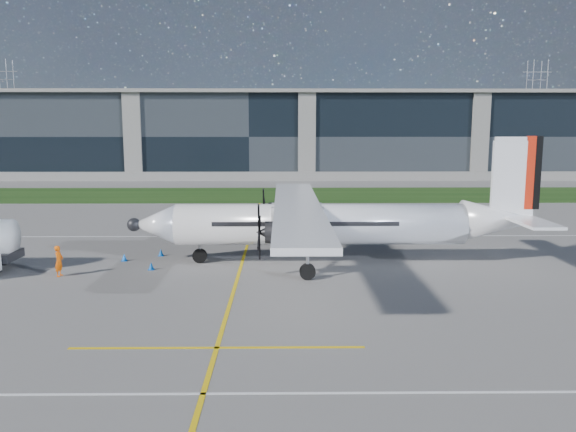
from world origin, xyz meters
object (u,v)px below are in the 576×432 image
(ground_crew_person, at_px, (59,259))
(safety_cone_nose_stbd, at_px, (161,252))
(safety_cone_nose_port, at_px, (151,266))
(turboprop_aircraft, at_px, (335,200))
(safety_cone_stbdwing, at_px, (294,224))
(safety_cone_fwd, at_px, (124,257))
(pylon_east, at_px, (535,109))
(pylon_west, at_px, (5,109))

(ground_crew_person, height_order, safety_cone_nose_stbd, ground_crew_person)
(safety_cone_nose_stbd, distance_m, safety_cone_nose_port, 3.94)
(turboprop_aircraft, height_order, safety_cone_stbdwing, turboprop_aircraft)
(safety_cone_nose_port, height_order, safety_cone_fwd, same)
(ground_crew_person, distance_m, safety_cone_fwd, 4.89)
(safety_cone_nose_port, bearing_deg, pylon_east, 58.54)
(turboprop_aircraft, distance_m, safety_cone_nose_stbd, 12.75)
(pylon_west, height_order, safety_cone_nose_port, pylon_west)
(safety_cone_stbdwing, relative_size, safety_cone_fwd, 1.00)
(pylon_west, bearing_deg, turboprop_aircraft, -57.75)
(turboprop_aircraft, relative_size, safety_cone_stbdwing, 55.56)
(safety_cone_nose_port, bearing_deg, safety_cone_nose_stbd, 93.28)
(turboprop_aircraft, distance_m, safety_cone_fwd, 14.64)
(pylon_east, bearing_deg, ground_crew_person, -122.67)
(safety_cone_nose_port, distance_m, safety_cone_fwd, 3.39)
(turboprop_aircraft, bearing_deg, safety_cone_stbdwing, 99.74)
(ground_crew_person, bearing_deg, pylon_east, -29.35)
(pylon_west, distance_m, safety_cone_fwd, 160.15)
(safety_cone_fwd, bearing_deg, safety_cone_stbdwing, 48.59)
(turboprop_aircraft, xyz_separation_m, safety_cone_nose_stbd, (-11.95, 2.10, -3.92))
(pylon_west, bearing_deg, ground_crew_person, -63.46)
(pylon_west, xyz_separation_m, safety_cone_fwd, (75.04, -140.70, -14.75))
(safety_cone_fwd, bearing_deg, safety_cone_nose_port, -45.73)
(pylon_west, relative_size, safety_cone_nose_stbd, 60.00)
(safety_cone_stbdwing, distance_m, safety_cone_fwd, 17.71)
(pylon_west, relative_size, safety_cone_nose_port, 60.00)
(pylon_east, xyz_separation_m, safety_cone_nose_stbd, (-87.82, -139.20, -14.75))
(pylon_west, height_order, safety_cone_fwd, pylon_west)
(pylon_east, bearing_deg, safety_cone_stbdwing, -121.55)
(safety_cone_nose_stbd, xyz_separation_m, safety_cone_fwd, (-2.14, -1.51, 0.00))
(turboprop_aircraft, relative_size, safety_cone_nose_stbd, 55.56)
(pylon_west, xyz_separation_m, pylon_east, (165.00, 0.00, 0.00))
(pylon_west, bearing_deg, safety_cone_stbdwing, -55.75)
(ground_crew_person, distance_m, safety_cone_nose_port, 5.44)
(pylon_east, bearing_deg, turboprop_aircraft, -118.23)
(turboprop_aircraft, bearing_deg, ground_crew_person, -168.85)
(safety_cone_nose_stbd, xyz_separation_m, safety_cone_stbdwing, (9.57, 11.77, 0.00))
(safety_cone_nose_stbd, bearing_deg, ground_crew_person, -132.26)
(turboprop_aircraft, distance_m, safety_cone_stbdwing, 14.62)
(pylon_east, distance_m, safety_cone_stbdwing, 150.26)
(ground_crew_person, distance_m, safety_cone_nose_stbd, 7.39)
(safety_cone_nose_port, bearing_deg, safety_cone_stbdwing, 59.26)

